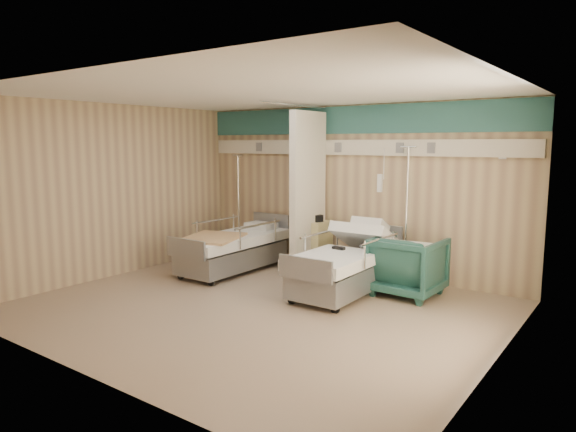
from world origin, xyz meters
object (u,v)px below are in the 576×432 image
Objects in this scene: bed_right at (346,272)px; iv_stand_left at (239,237)px; bed_left at (233,253)px; bedside_cabinet at (313,245)px; iv_stand_right at (405,256)px; visitor_armchair at (408,266)px.

iv_stand_left is at bearing 163.27° from bed_right.
bed_left is at bearing -54.63° from iv_stand_left.
iv_stand_right reaches higher than bedside_cabinet.
bed_left is 1.10× the size of iv_stand_left.
iv_stand_right reaches higher than visitor_armchair.
iv_stand_left reaches higher than bedside_cabinet.
visitor_armchair is at bearing -6.73° from iv_stand_left.
bedside_cabinet is at bearing 141.95° from bed_right.
bed_right and bed_left have the same top height.
bed_right is at bearing -38.05° from bedside_cabinet.
bedside_cabinet is at bearing -11.94° from visitor_armchair.
bedside_cabinet is 1.65m from iv_stand_left.
bedside_cabinet is 1.65m from iv_stand_right.
bedside_cabinet is at bearing 40.60° from bed_left.
bed_left is at bearing 180.00° from bed_right.
bed_left is 2.54× the size of bedside_cabinet.
iv_stand_left reaches higher than bed_right.
iv_stand_right is 1.09× the size of iv_stand_left.
visitor_armchair is at bearing 8.04° from bed_left.
visitor_armchair is at bearing -63.47° from iv_stand_right.
bed_right is 2.54× the size of bedside_cabinet.
bed_left is 2.30× the size of visitor_armchair.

